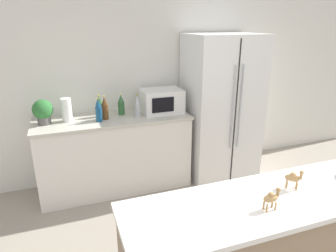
{
  "coord_description": "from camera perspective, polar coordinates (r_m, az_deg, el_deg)",
  "views": [
    {
      "loc": [
        -0.96,
        -0.93,
        1.97
      ],
      "look_at": [
        -0.15,
        1.37,
        1.11
      ],
      "focal_mm": 32.0,
      "sensor_mm": 36.0,
      "label": 1
    }
  ],
  "objects": [
    {
      "name": "wall_back",
      "position": [
        3.85,
        -4.81,
        9.02
      ],
      "size": [
        8.0,
        0.06,
        2.55
      ],
      "color": "silver",
      "rests_on": "ground_plane"
    },
    {
      "name": "back_bottle_3",
      "position": [
        3.59,
        -8.92,
        4.0
      ],
      "size": [
        0.08,
        0.08,
        0.25
      ],
      "color": "#2D6033",
      "rests_on": "back_counter"
    },
    {
      "name": "microwave",
      "position": [
        3.64,
        -1.23,
        4.82
      ],
      "size": [
        0.48,
        0.37,
        0.28
      ],
      "color": "white",
      "rests_on": "back_counter"
    },
    {
      "name": "back_bottle_4",
      "position": [
        3.49,
        -5.83,
        3.79
      ],
      "size": [
        0.07,
        0.07,
        0.26
      ],
      "color": "#B2B7BC",
      "rests_on": "back_counter"
    },
    {
      "name": "paper_towel_roll",
      "position": [
        3.48,
        -18.74,
        2.92
      ],
      "size": [
        0.11,
        0.11,
        0.26
      ],
      "color": "white",
      "rests_on": "back_counter"
    },
    {
      "name": "potted_plant",
      "position": [
        3.47,
        -22.73,
        2.66
      ],
      "size": [
        0.21,
        0.21,
        0.27
      ],
      "color": "#595451",
      "rests_on": "back_counter"
    },
    {
      "name": "camel_figurine",
      "position": [
        1.84,
        19.09,
        -12.76
      ],
      "size": [
        0.11,
        0.05,
        0.13
      ],
      "color": "#A87F4C",
      "rests_on": "bar_counter"
    },
    {
      "name": "back_bottle_1",
      "position": [
        3.45,
        -11.94,
        3.35
      ],
      "size": [
        0.07,
        0.07,
        0.27
      ],
      "color": "brown",
      "rests_on": "back_counter"
    },
    {
      "name": "camel_figurine_second",
      "position": [
        2.1,
        22.79,
        -9.03
      ],
      "size": [
        0.1,
        0.1,
        0.14
      ],
      "color": "#A87F4C",
      "rests_on": "bar_counter"
    },
    {
      "name": "back_bottle_0",
      "position": [
        3.39,
        -13.08,
        2.9
      ],
      "size": [
        0.07,
        0.07,
        0.27
      ],
      "color": "navy",
      "rests_on": "back_counter"
    },
    {
      "name": "back_counter",
      "position": [
        3.69,
        -10.04,
        -5.06
      ],
      "size": [
        1.78,
        0.63,
        0.91
      ],
      "color": "silver",
      "rests_on": "ground_plane"
    },
    {
      "name": "back_bottle_2",
      "position": [
        3.55,
        -12.92,
        3.64
      ],
      "size": [
        0.08,
        0.08,
        0.26
      ],
      "color": "#2D6033",
      "rests_on": "back_counter"
    },
    {
      "name": "refrigerator",
      "position": [
        3.92,
        10.06,
        3.52
      ],
      "size": [
        0.89,
        0.71,
        1.82
      ],
      "color": "white",
      "rests_on": "ground_plane"
    }
  ]
}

